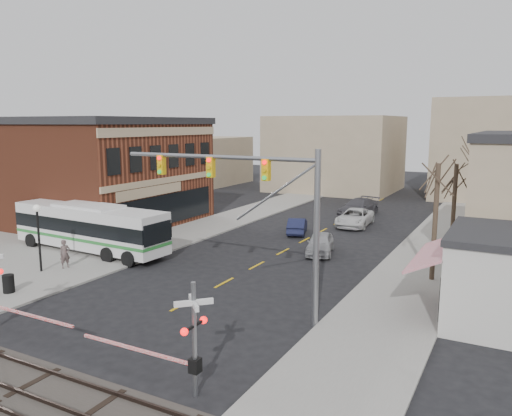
{
  "coord_description": "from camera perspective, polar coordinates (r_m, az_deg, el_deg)",
  "views": [
    {
      "loc": [
        14.63,
        -17.49,
        9.09
      ],
      "look_at": [
        -0.83,
        11.45,
        3.5
      ],
      "focal_mm": 35.0,
      "sensor_mm": 36.0,
      "label": 1
    }
  ],
  "objects": [
    {
      "name": "street_lamp",
      "position": [
        32.9,
        -23.67,
        -1.64
      ],
      "size": [
        0.44,
        0.44,
        4.15
      ],
      "color": "black",
      "rests_on": "sidewalk_west"
    },
    {
      "name": "car_c",
      "position": [
        45.35,
        11.22,
        -1.09
      ],
      "size": [
        2.88,
        5.69,
        1.54
      ],
      "primitive_type": "imported",
      "rotation": [
        0.0,
        0.0,
        0.06
      ],
      "color": "silver",
      "rests_on": "ground"
    },
    {
      "name": "trash_bin",
      "position": [
        30.09,
        -26.44,
        -7.74
      ],
      "size": [
        0.6,
        0.6,
        0.98
      ],
      "primitive_type": "cylinder",
      "color": "black",
      "rests_on": "sidewalk_west"
    },
    {
      "name": "tree_east_b",
      "position": [
        36.17,
        21.64,
        -0.28
      ],
      "size": [
        0.28,
        0.28,
        6.3
      ],
      "color": "#382B21",
      "rests_on": "sidewalk_east"
    },
    {
      "name": "pedestrian_far",
      "position": [
        37.07,
        -17.22,
        -3.55
      ],
      "size": [
        0.9,
        0.94,
        1.54
      ],
      "primitive_type": "imported",
      "rotation": [
        0.0,
        0.0,
        0.99
      ],
      "color": "#2F3553",
      "rests_on": "sidewalk_west"
    },
    {
      "name": "transit_bus",
      "position": [
        37.23,
        -18.49,
        -2.05
      ],
      "size": [
        12.86,
        3.4,
        3.28
      ],
      "color": "silver",
      "rests_on": "ground"
    },
    {
      "name": "car_b",
      "position": [
        41.69,
        4.73,
        -2.02
      ],
      "size": [
        2.61,
        4.27,
        1.33
      ],
      "primitive_type": "imported",
      "rotation": [
        0.0,
        0.0,
        3.46
      ],
      "color": "#171B3A",
      "rests_on": "ground"
    },
    {
      "name": "sidewalk_west",
      "position": [
        45.49,
        -4.58,
        -1.81
      ],
      "size": [
        5.0,
        60.0,
        0.12
      ],
      "primitive_type": "cube",
      "color": "gray",
      "rests_on": "ground"
    },
    {
      "name": "ballast_strip",
      "position": [
        19.65,
        -26.98,
        -18.91
      ],
      "size": [
        160.0,
        5.0,
        0.06
      ],
      "primitive_type": "cube",
      "color": "#332D28",
      "rests_on": "ground"
    },
    {
      "name": "traffic_signal_mast",
      "position": [
        23.06,
        0.3,
        1.4
      ],
      "size": [
        10.63,
        0.3,
        8.0
      ],
      "color": "gray",
      "rests_on": "ground"
    },
    {
      "name": "tree_east_c",
      "position": [
        43.97,
        23.16,
        1.87
      ],
      "size": [
        0.28,
        0.28,
        7.2
      ],
      "color": "#382B21",
      "rests_on": "sidewalk_east"
    },
    {
      "name": "car_a",
      "position": [
        35.5,
        7.35,
        -4.01
      ],
      "size": [
        2.83,
        4.66,
        1.48
      ],
      "primitive_type": "imported",
      "rotation": [
        0.0,
        0.0,
        0.26
      ],
      "color": "#9B9C9F",
      "rests_on": "ground"
    },
    {
      "name": "brick_building",
      "position": [
        53.58,
        -23.07,
        4.32
      ],
      "size": [
        30.4,
        15.4,
        9.6
      ],
      "color": "brown",
      "rests_on": "ground"
    },
    {
      "name": "rr_crossing_east",
      "position": [
        17.44,
        -8.22,
        -14.53
      ],
      "size": [
        5.6,
        1.36,
        4.0
      ],
      "color": "gray",
      "rests_on": "ground"
    },
    {
      "name": "pedestrian_near",
      "position": [
        33.53,
        -21.0,
        -4.92
      ],
      "size": [
        0.63,
        0.76,
        1.8
      ],
      "primitive_type": "imported",
      "rotation": [
        0.0,
        0.0,
        1.22
      ],
      "color": "#584846",
      "rests_on": "sidewalk_west"
    },
    {
      "name": "ground",
      "position": [
        24.54,
        -11.22,
        -12.26
      ],
      "size": [
        160.0,
        160.0,
        0.0
      ],
      "primitive_type": "plane",
      "color": "black",
      "rests_on": "ground"
    },
    {
      "name": "car_d",
      "position": [
        50.6,
        11.6,
        0.08
      ],
      "size": [
        3.29,
        6.08,
        1.67
      ],
      "primitive_type": "imported",
      "rotation": [
        0.0,
        0.0,
        -0.17
      ],
      "color": "#424146",
      "rests_on": "ground"
    },
    {
      "name": "sidewalk_east",
      "position": [
        38.9,
        19.79,
        -4.34
      ],
      "size": [
        5.0,
        60.0,
        0.12
      ],
      "primitive_type": "cube",
      "color": "gray",
      "rests_on": "ground"
    },
    {
      "name": "tree_east_a",
      "position": [
        30.3,
        19.78,
        -1.55
      ],
      "size": [
        0.28,
        0.28,
        6.75
      ],
      "color": "#382B21",
      "rests_on": "sidewalk_east"
    },
    {
      "name": "rail_tracks",
      "position": [
        19.61,
        -27.0,
        -18.68
      ],
      "size": [
        160.0,
        3.91,
        0.14
      ],
      "color": "#2D231E",
      "rests_on": "ground"
    }
  ]
}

